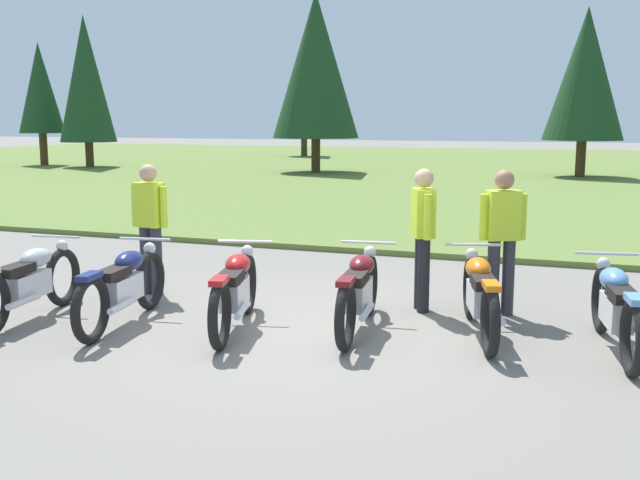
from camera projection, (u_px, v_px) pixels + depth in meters
name	position (u px, v px, depth m)	size (l,w,h in m)	color
ground_plane	(300.00, 332.00, 7.84)	(140.00, 140.00, 0.00)	slate
grass_moorland	(526.00, 170.00, 32.47)	(80.00, 44.00, 0.10)	#5B7033
forest_treeline	(628.00, 68.00, 27.81)	(45.67, 26.72, 8.87)	#47331E
motorcycle_silver	(29.00, 282.00, 8.25)	(0.65, 2.09, 0.88)	black
motorcycle_navy	(123.00, 286.00, 8.08)	(0.66, 2.09, 0.88)	black
motorcycle_red	(235.00, 290.00, 7.88)	(0.77, 2.06, 0.88)	black
motorcycle_maroon	(359.00, 291.00, 7.84)	(0.63, 2.10, 0.88)	black
motorcycle_orange	(480.00, 294.00, 7.67)	(0.81, 2.04, 0.88)	black
motorcycle_sky_blue	(616.00, 307.00, 7.14)	(0.69, 2.08, 0.88)	black
rider_in_hivis_vest	(150.00, 221.00, 9.41)	(0.55, 0.26, 1.67)	#2D2D38
rider_near_row_end	(423.00, 231.00, 8.60)	(0.35, 0.51, 1.67)	black
rider_with_back_turned	(502.00, 234.00, 8.39)	(0.50, 0.36, 1.67)	#2D2D38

